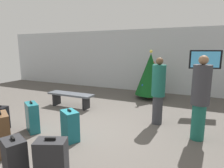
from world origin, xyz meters
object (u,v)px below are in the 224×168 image
Objects in this scene: traveller_1 at (200,97)px; suitcase_4 at (15,160)px; waiting_bench at (71,97)px; holiday_tree at (150,74)px; traveller_0 at (158,90)px; suitcase_1 at (52,164)px; suitcase_2 at (32,117)px; suitcase_3 at (2,134)px; suitcase_5 at (70,126)px; flight_info_kiosk at (204,68)px; suitcase_6 at (0,118)px.

traveller_1 is 3.66m from suitcase_4.
waiting_bench is at bearing 168.78° from traveller_1.
holiday_tree is 3.20m from waiting_bench.
traveller_0 is at bearing -4.96° from waiting_bench.
suitcase_2 is at bearing 143.82° from suitcase_1.
suitcase_3 is 1.28m from suitcase_5.
holiday_tree is at bearing 158.48° from flight_info_kiosk.
waiting_bench is 2.29m from suitcase_6.
traveller_0 is at bearing 29.76° from suitcase_6.
traveller_1 is 2.49× the size of suitcase_2.
suitcase_3 is at bearing -32.96° from suitcase_6.
suitcase_2 is 1.80m from suitcase_4.
traveller_1 is 2.63× the size of suitcase_4.
traveller_1 reaches higher than suitcase_4.
traveller_0 is 2.51× the size of suitcase_4.
flight_info_kiosk reaches higher than suitcase_1.
traveller_0 is at bearing 73.15° from suitcase_1.
suitcase_3 is at bearing -73.79° from suitcase_2.
suitcase_2 is (0.34, -1.98, -0.01)m from waiting_bench.
traveller_1 is 4.04m from suitcase_3.
suitcase_3 is at bearing -127.99° from flight_info_kiosk.
suitcase_1 is 1.50m from suitcase_3.
holiday_tree is 2.61× the size of suitcase_2.
suitcase_5 is (-0.64, 1.27, -0.03)m from suitcase_1.
traveller_1 reaches higher than traveller_0.
waiting_bench is 2.22× the size of suitcase_2.
traveller_0 is at bearing 64.02° from suitcase_4.
traveller_0 reaches higher than suitcase_6.
holiday_tree is at bearing 107.54° from traveller_0.
traveller_1 reaches higher than suitcase_2.
holiday_tree reaches higher than waiting_bench.
holiday_tree is 1.18× the size of waiting_bench.
suitcase_1 is at bearing -112.86° from flight_info_kiosk.
suitcase_2 is at bearing 106.21° from suitcase_3.
suitcase_1 is 1.04× the size of suitcase_2.
suitcase_4 is (-1.52, -3.12, -0.60)m from traveller_0.
holiday_tree is at bearing 88.75° from suitcase_1.
flight_info_kiosk is 6.00m from suitcase_6.
holiday_tree is 5.46m from suitcase_3.
flight_info_kiosk is 1.18× the size of waiting_bench.
suitcase_2 is (-1.87, -4.21, -0.64)m from holiday_tree.
holiday_tree is at bearing 59.10° from suitcase_6.
traveller_1 is at bearing -11.22° from waiting_bench.
suitcase_5 is (1.11, -0.01, -0.02)m from suitcase_2.
suitcase_6 is (-4.57, -3.74, -1.08)m from flight_info_kiosk.
flight_info_kiosk reaches higher than holiday_tree.
traveller_1 reaches higher than waiting_bench.
suitcase_3 is 1.31m from suitcase_6.
flight_info_kiosk reaches higher than waiting_bench.
holiday_tree is 2.52× the size of suitcase_1.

